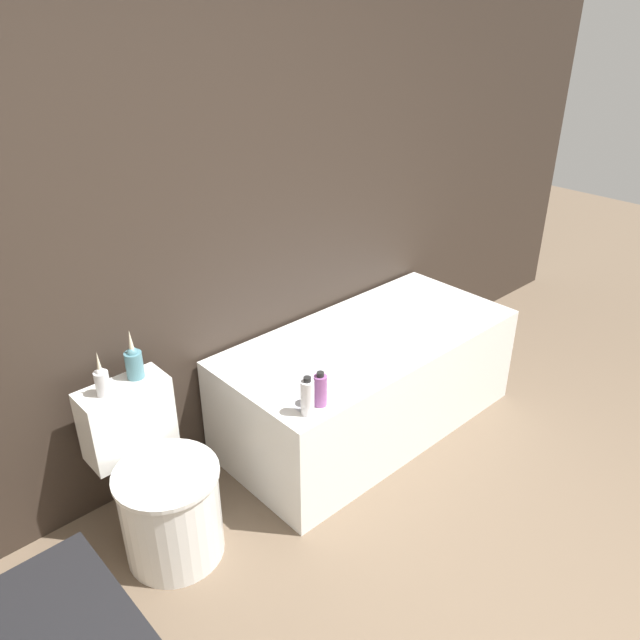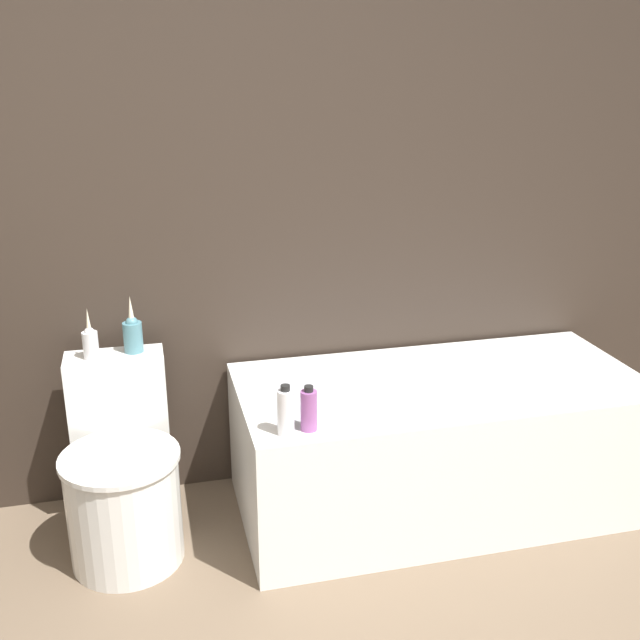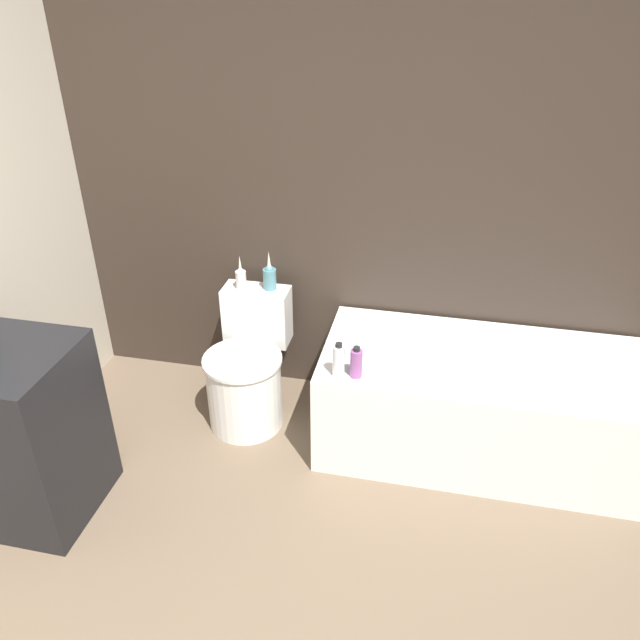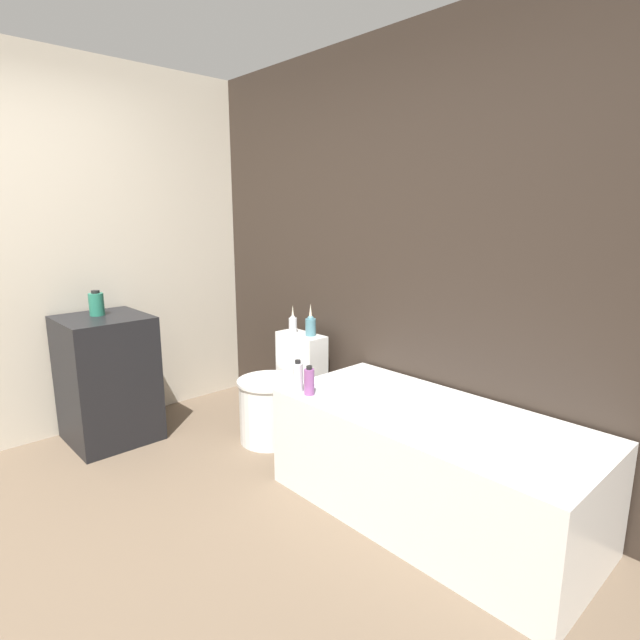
{
  "view_description": "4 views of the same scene",
  "coord_description": "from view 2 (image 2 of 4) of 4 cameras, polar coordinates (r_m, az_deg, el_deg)",
  "views": [
    {
      "loc": [
        -1.4,
        -0.22,
        2.15
      ],
      "look_at": [
        0.17,
        1.49,
        0.93
      ],
      "focal_mm": 35.0,
      "sensor_mm": 36.0,
      "label": 1
    },
    {
      "loc": [
        -0.42,
        -0.86,
        1.79
      ],
      "look_at": [
        0.18,
        1.56,
        0.92
      ],
      "focal_mm": 42.0,
      "sensor_mm": 36.0,
      "label": 2
    },
    {
      "loc": [
        0.45,
        -1.02,
        2.32
      ],
      "look_at": [
        -0.08,
        1.45,
        0.84
      ],
      "focal_mm": 35.0,
      "sensor_mm": 36.0,
      "label": 3
    },
    {
      "loc": [
        2.05,
        -0.33,
        1.56
      ],
      "look_at": [
        0.09,
        1.5,
        0.98
      ],
      "focal_mm": 28.0,
      "sensor_mm": 36.0,
      "label": 4
    }
  ],
  "objects": [
    {
      "name": "wall_back_tiled",
      "position": [
        3.05,
        -5.87,
        10.0
      ],
      "size": [
        6.4,
        0.06,
        2.6
      ],
      "color": "#332821",
      "rests_on": "ground_plane"
    },
    {
      "name": "toilet",
      "position": [
        2.96,
        -14.79,
        -11.76
      ],
      "size": [
        0.43,
        0.6,
        0.71
      ],
      "color": "white",
      "rests_on": "ground"
    },
    {
      "name": "bathtub",
      "position": [
        3.17,
        8.96,
        -9.19
      ],
      "size": [
        1.63,
        0.76,
        0.57
      ],
      "color": "white",
      "rests_on": "ground"
    },
    {
      "name": "vase_silver",
      "position": [
        2.97,
        -14.08,
        -0.96
      ],
      "size": [
        0.07,
        0.07,
        0.23
      ],
      "color": "teal",
      "rests_on": "toilet"
    },
    {
      "name": "vase_gold",
      "position": [
        2.95,
        -17.1,
        -1.57
      ],
      "size": [
        0.06,
        0.06,
        0.2
      ],
      "color": "silver",
      "rests_on": "toilet"
    },
    {
      "name": "shampoo_bottle_short",
      "position": [
        2.59,
        -0.86,
        -6.85
      ],
      "size": [
        0.06,
        0.06,
        0.17
      ],
      "color": "#8C4C8C",
      "rests_on": "bathtub"
    },
    {
      "name": "shampoo_bottle_tall",
      "position": [
        2.57,
        -2.63,
        -6.98
      ],
      "size": [
        0.06,
        0.06,
        0.18
      ],
      "color": "silver",
      "rests_on": "bathtub"
    }
  ]
}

